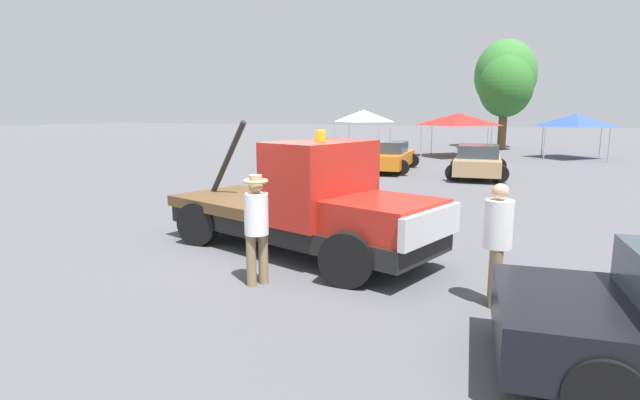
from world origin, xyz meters
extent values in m
plane|color=#545459|center=(0.00, 0.00, 0.00)|extent=(160.00, 160.00, 0.00)
cube|color=black|center=(0.00, 0.00, 0.53)|extent=(5.93, 3.50, 0.35)
cube|color=#B22319|center=(1.93, -0.65, 0.98)|extent=(2.04, 2.10, 0.55)
cube|color=silver|center=(2.73, -0.92, 0.95)|extent=(0.68, 1.73, 0.50)
cube|color=#B22319|center=(0.59, -0.20, 1.43)|extent=(1.81, 2.28, 1.46)
cube|color=brown|center=(-1.34, 0.45, 0.81)|extent=(3.31, 2.78, 0.22)
cylinder|color=black|center=(-1.88, 0.63, 1.70)|extent=(1.16, 0.49, 1.63)
cylinder|color=orange|center=(0.59, -0.20, 2.26)|extent=(0.18, 0.18, 0.20)
cylinder|color=black|center=(2.16, 0.27, 0.44)|extent=(0.88, 0.26, 0.88)
cylinder|color=black|center=(1.56, -1.52, 0.44)|extent=(0.88, 0.26, 0.88)
cylinder|color=black|center=(-1.44, 1.48, 0.44)|extent=(0.88, 0.26, 0.88)
cylinder|color=black|center=(-2.04, -0.31, 0.44)|extent=(0.88, 0.26, 0.88)
cylinder|color=black|center=(4.56, -2.20, 0.34)|extent=(0.68, 0.22, 0.68)
cylinder|color=black|center=(4.72, -4.06, 0.34)|extent=(0.68, 0.22, 0.68)
cylinder|color=#847051|center=(3.74, -1.57, 0.42)|extent=(0.16, 0.16, 0.84)
cylinder|color=#847051|center=(3.70, -1.36, 0.42)|extent=(0.16, 0.16, 0.84)
cylinder|color=white|center=(3.72, -1.46, 1.18)|extent=(0.39, 0.39, 0.67)
sphere|color=tan|center=(3.72, -1.46, 1.62)|extent=(0.23, 0.23, 0.23)
cylinder|color=#847051|center=(0.15, -2.02, 0.41)|extent=(0.15, 0.15, 0.82)
cylinder|color=#847051|center=(0.28, -1.86, 0.41)|extent=(0.15, 0.15, 0.82)
cylinder|color=white|center=(0.22, -1.94, 1.14)|extent=(0.37, 0.37, 0.65)
sphere|color=#A87A56|center=(0.22, -1.94, 1.57)|extent=(0.22, 0.22, 0.22)
torus|color=tan|center=(0.22, -1.94, 1.65)|extent=(0.39, 0.39, 0.06)
cylinder|color=tan|center=(0.22, -1.94, 1.69)|extent=(0.20, 0.20, 0.10)
cube|color=#B7B7BC|center=(-5.20, 13.15, 0.54)|extent=(2.54, 4.54, 0.60)
cube|color=#333D47|center=(-5.23, 12.94, 1.09)|extent=(1.93, 2.04, 0.50)
cylinder|color=black|center=(-5.85, 14.73, 0.34)|extent=(0.68, 0.22, 0.68)
cylinder|color=black|center=(-4.08, 14.45, 0.34)|extent=(0.68, 0.22, 0.68)
cylinder|color=black|center=(-6.32, 11.85, 0.34)|extent=(0.68, 0.22, 0.68)
cylinder|color=black|center=(-4.54, 11.57, 0.34)|extent=(0.68, 0.22, 0.68)
cube|color=orange|center=(-1.60, 13.55, 0.54)|extent=(2.09, 4.66, 0.60)
cube|color=#333D47|center=(-1.59, 13.32, 1.09)|extent=(1.72, 2.00, 0.50)
cylinder|color=black|center=(-2.56, 15.05, 0.34)|extent=(0.68, 0.22, 0.68)
cylinder|color=black|center=(-0.82, 15.15, 0.34)|extent=(0.68, 0.22, 0.68)
cylinder|color=black|center=(-2.39, 11.95, 0.34)|extent=(0.68, 0.22, 0.68)
cylinder|color=black|center=(-0.65, 12.05, 0.34)|extent=(0.68, 0.22, 0.68)
cube|color=tan|center=(2.38, 12.70, 0.54)|extent=(2.00, 4.41, 0.60)
cube|color=#333D47|center=(2.39, 12.49, 1.09)|extent=(1.65, 1.90, 0.50)
cylinder|color=black|center=(1.46, 14.12, 0.34)|extent=(0.68, 0.22, 0.68)
cylinder|color=black|center=(3.13, 14.22, 0.34)|extent=(0.68, 0.22, 0.68)
cylinder|color=black|center=(1.63, 11.19, 0.34)|extent=(0.68, 0.22, 0.68)
cylinder|color=black|center=(3.30, 11.28, 0.34)|extent=(0.68, 0.22, 0.68)
cylinder|color=#9E9EA3|center=(-7.18, 21.77, 0.98)|extent=(0.07, 0.07, 1.97)
cylinder|color=#9E9EA3|center=(-4.24, 21.77, 0.98)|extent=(0.07, 0.07, 1.97)
cylinder|color=#9E9EA3|center=(-7.18, 24.70, 0.98)|extent=(0.07, 0.07, 1.97)
cylinder|color=#9E9EA3|center=(-4.24, 24.70, 0.98)|extent=(0.07, 0.07, 1.97)
pyramid|color=white|center=(-5.71, 23.24, 2.35)|extent=(2.94, 2.94, 0.77)
cylinder|color=#9E9EA3|center=(-1.29, 20.00, 0.92)|extent=(0.07, 0.07, 1.84)
cylinder|color=#9E9EA3|center=(2.31, 20.00, 0.92)|extent=(0.07, 0.07, 1.84)
cylinder|color=#9E9EA3|center=(-1.29, 23.60, 0.92)|extent=(0.07, 0.07, 1.84)
cylinder|color=#9E9EA3|center=(2.31, 23.60, 0.92)|extent=(0.07, 0.07, 1.84)
pyramid|color=red|center=(0.51, 21.80, 2.20)|extent=(3.59, 3.59, 0.72)
cylinder|color=#9E9EA3|center=(5.19, 21.61, 0.90)|extent=(0.07, 0.07, 1.81)
cylinder|color=#9E9EA3|center=(8.32, 21.61, 0.90)|extent=(0.07, 0.07, 1.81)
cylinder|color=#9E9EA3|center=(5.19, 24.74, 0.90)|extent=(0.07, 0.07, 1.81)
cylinder|color=#9E9EA3|center=(8.32, 24.74, 0.90)|extent=(0.07, 0.07, 1.81)
pyramid|color=#2D4CB7|center=(6.76, 23.18, 2.16)|extent=(3.12, 3.12, 0.70)
cylinder|color=brown|center=(2.80, 28.23, 1.11)|extent=(0.45, 0.45, 2.23)
ellipsoid|color=#2D6B28|center=(2.80, 28.23, 4.30)|extent=(3.56, 3.56, 4.14)
cylinder|color=brown|center=(2.64, 30.66, 1.35)|extent=(0.54, 0.54, 2.70)
ellipsoid|color=#387A33|center=(2.64, 30.66, 5.20)|extent=(4.32, 4.32, 5.01)
camera|label=1|loc=(3.92, -8.56, 2.72)|focal=28.00mm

